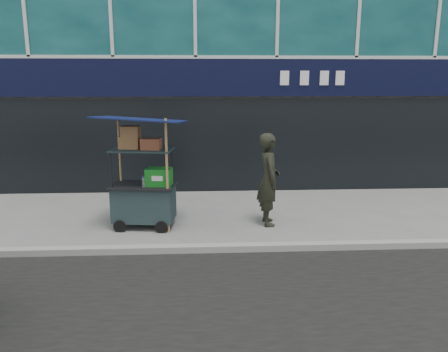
{
  "coord_description": "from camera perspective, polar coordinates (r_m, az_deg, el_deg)",
  "views": [
    {
      "loc": [
        0.12,
        -7.19,
        2.89
      ],
      "look_at": [
        0.56,
        1.2,
        1.01
      ],
      "focal_mm": 35.0,
      "sensor_mm": 36.0,
      "label": 1
    }
  ],
  "objects": [
    {
      "name": "curb",
      "position": [
        7.54,
        -3.71,
        -9.44
      ],
      "size": [
        80.0,
        0.18,
        0.12
      ],
      "primitive_type": "cube",
      "color": "gray",
      "rests_on": "ground"
    },
    {
      "name": "ground",
      "position": [
        7.75,
        -3.69,
        -9.3
      ],
      "size": [
        80.0,
        80.0,
        0.0
      ],
      "primitive_type": "plane",
      "color": "slate",
      "rests_on": "ground"
    },
    {
      "name": "vendor_cart",
      "position": [
        8.69,
        -10.37,
        -1.62
      ],
      "size": [
        1.77,
        1.35,
        2.23
      ],
      "rotation": [
        0.0,
        0.0,
        -0.12
      ],
      "color": "#19262B",
      "rests_on": "ground"
    },
    {
      "name": "vendor_man",
      "position": [
        8.73,
        5.85,
        -0.44
      ],
      "size": [
        0.48,
        0.7,
        1.85
      ],
      "primitive_type": "imported",
      "rotation": [
        0.0,
        0.0,
        1.62
      ],
      "color": "black",
      "rests_on": "ground"
    }
  ]
}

